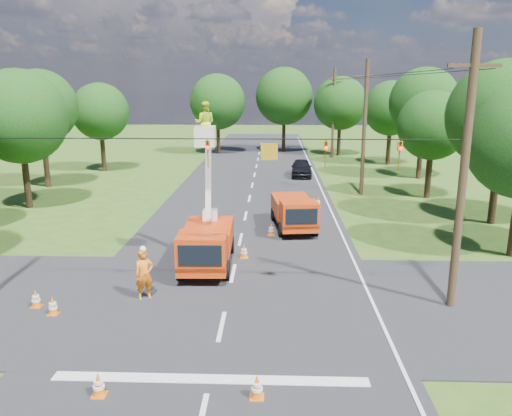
{
  "coord_description": "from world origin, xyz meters",
  "views": [
    {
      "loc": [
        1.75,
        -15.71,
        8.16
      ],
      "look_at": [
        0.96,
        6.76,
        2.6
      ],
      "focal_mm": 35.0,
      "sensor_mm": 36.0,
      "label": 1
    }
  ],
  "objects_px": {
    "bucket_truck": "(207,232)",
    "traffic_cone_1": "(257,387)",
    "traffic_cone_7": "(318,202)",
    "pole_right_far": "(333,113)",
    "tree_right_b": "(503,116)",
    "traffic_cone_3": "(271,230)",
    "ground_worker": "(144,275)",
    "tree_far_a": "(218,102)",
    "tree_far_c": "(340,103)",
    "pole_right_near": "(464,173)",
    "traffic_cone_2": "(244,251)",
    "pole_right_mid": "(364,127)",
    "second_truck": "(294,211)",
    "tree_right_e": "(391,108)",
    "tree_right_d": "(424,102)",
    "traffic_cone_4": "(53,306)",
    "traffic_cone_0": "(99,385)",
    "tree_left_e": "(40,107)",
    "traffic_cone_5": "(36,299)",
    "tree_far_b": "(284,96)",
    "tree_left_f": "(100,112)",
    "distant_car": "(301,168)",
    "tree_right_c": "(433,126)"
  },
  "relations": [
    {
      "from": "tree_left_e",
      "to": "tree_right_b",
      "type": "xyz_separation_m",
      "value": [
        31.8,
        -10.0,
        -0.06
      ]
    },
    {
      "from": "traffic_cone_1",
      "to": "tree_right_c",
      "type": "relative_size",
      "value": 0.09
    },
    {
      "from": "tree_left_e",
      "to": "traffic_cone_5",
      "type": "bearing_deg",
      "value": -66.9
    },
    {
      "from": "pole_right_near",
      "to": "traffic_cone_2",
      "type": "bearing_deg",
      "value": 147.82
    },
    {
      "from": "traffic_cone_0",
      "to": "pole_right_mid",
      "type": "height_order",
      "value": "pole_right_mid"
    },
    {
      "from": "traffic_cone_5",
      "to": "tree_far_b",
      "type": "height_order",
      "value": "tree_far_b"
    },
    {
      "from": "bucket_truck",
      "to": "pole_right_near",
      "type": "relative_size",
      "value": 0.75
    },
    {
      "from": "ground_worker",
      "to": "tree_right_c",
      "type": "distance_m",
      "value": 25.29
    },
    {
      "from": "bucket_truck",
      "to": "pole_right_near",
      "type": "bearing_deg",
      "value": -23.75
    },
    {
      "from": "tree_right_e",
      "to": "traffic_cone_5",
      "type": "bearing_deg",
      "value": -120.42
    },
    {
      "from": "tree_far_a",
      "to": "tree_far_c",
      "type": "distance_m",
      "value": 14.53
    },
    {
      "from": "traffic_cone_1",
      "to": "tree_far_b",
      "type": "relative_size",
      "value": 0.07
    },
    {
      "from": "tree_left_e",
      "to": "tree_right_c",
      "type": "xyz_separation_m",
      "value": [
        30.0,
        -3.0,
        -1.18
      ]
    },
    {
      "from": "pole_right_mid",
      "to": "second_truck",
      "type": "bearing_deg",
      "value": -119.65
    },
    {
      "from": "ground_worker",
      "to": "tree_far_a",
      "type": "bearing_deg",
      "value": 63.32
    },
    {
      "from": "tree_right_e",
      "to": "traffic_cone_7",
      "type": "bearing_deg",
      "value": -114.86
    },
    {
      "from": "traffic_cone_2",
      "to": "bucket_truck",
      "type": "bearing_deg",
      "value": -144.45
    },
    {
      "from": "distant_car",
      "to": "pole_right_mid",
      "type": "xyz_separation_m",
      "value": [
        4.18,
        -7.63,
        4.33
      ]
    },
    {
      "from": "tree_left_f",
      "to": "tree_right_b",
      "type": "bearing_deg",
      "value": -31.13
    },
    {
      "from": "tree_right_e",
      "to": "tree_right_d",
      "type": "bearing_deg",
      "value": -82.87
    },
    {
      "from": "bucket_truck",
      "to": "pole_right_near",
      "type": "xyz_separation_m",
      "value": [
        9.77,
        -3.95,
        3.47
      ]
    },
    {
      "from": "traffic_cone_7",
      "to": "pole_right_near",
      "type": "distance_m",
      "value": 16.73
    },
    {
      "from": "traffic_cone_5",
      "to": "tree_far_a",
      "type": "distance_m",
      "value": 44.1
    },
    {
      "from": "tree_far_b",
      "to": "traffic_cone_2",
      "type": "bearing_deg",
      "value": -93.78
    },
    {
      "from": "ground_worker",
      "to": "second_truck",
      "type": "bearing_deg",
      "value": 29.24
    },
    {
      "from": "traffic_cone_7",
      "to": "tree_right_e",
      "type": "xyz_separation_m",
      "value": [
        8.98,
        19.38,
        5.45
      ]
    },
    {
      "from": "tree_far_c",
      "to": "tree_right_b",
      "type": "bearing_deg",
      "value": -79.61
    },
    {
      "from": "traffic_cone_3",
      "to": "pole_right_far",
      "type": "bearing_deg",
      "value": 77.6
    },
    {
      "from": "distant_car",
      "to": "traffic_cone_2",
      "type": "xyz_separation_m",
      "value": [
        -3.96,
        -22.51,
        -0.42
      ]
    },
    {
      "from": "traffic_cone_1",
      "to": "tree_far_a",
      "type": "height_order",
      "value": "tree_far_a"
    },
    {
      "from": "tree_far_a",
      "to": "tree_left_e",
      "type": "bearing_deg",
      "value": -119.33
    },
    {
      "from": "traffic_cone_3",
      "to": "traffic_cone_7",
      "type": "xyz_separation_m",
      "value": [
        3.17,
        6.76,
        0.0
      ]
    },
    {
      "from": "second_truck",
      "to": "pole_right_mid",
      "type": "distance_m",
      "value": 11.9
    },
    {
      "from": "pole_right_mid",
      "to": "traffic_cone_2",
      "type": "bearing_deg",
      "value": -118.67
    },
    {
      "from": "traffic_cone_7",
      "to": "pole_right_far",
      "type": "relative_size",
      "value": 0.07
    },
    {
      "from": "traffic_cone_7",
      "to": "tree_right_d",
      "type": "bearing_deg",
      "value": 48.76
    },
    {
      "from": "pole_right_far",
      "to": "tree_right_b",
      "type": "distance_m",
      "value": 28.78
    },
    {
      "from": "traffic_cone_7",
      "to": "pole_right_far",
      "type": "distance_m",
      "value": 25.11
    },
    {
      "from": "tree_left_f",
      "to": "traffic_cone_0",
      "type": "bearing_deg",
      "value": -71.71
    },
    {
      "from": "traffic_cone_7",
      "to": "tree_right_c",
      "type": "distance_m",
      "value": 10.31
    },
    {
      "from": "pole_right_near",
      "to": "pole_right_mid",
      "type": "xyz_separation_m",
      "value": [
        0.0,
        20.0,
        0.0
      ]
    },
    {
      "from": "pole_right_far",
      "to": "tree_far_c",
      "type": "distance_m",
      "value": 2.43
    },
    {
      "from": "tree_right_b",
      "to": "traffic_cone_3",
      "type": "bearing_deg",
      "value": -166.76
    },
    {
      "from": "pole_right_mid",
      "to": "tree_right_b",
      "type": "xyz_separation_m",
      "value": [
        6.5,
        -8.0,
        1.33
      ]
    },
    {
      "from": "traffic_cone_1",
      "to": "tree_right_d",
      "type": "distance_m",
      "value": 36.18
    },
    {
      "from": "tree_right_e",
      "to": "tree_far_b",
      "type": "xyz_separation_m",
      "value": [
        -10.8,
        10.0,
        1.0
      ]
    },
    {
      "from": "tree_far_c",
      "to": "traffic_cone_7",
      "type": "bearing_deg",
      "value": -100.06
    },
    {
      "from": "traffic_cone_4",
      "to": "pole_right_far",
      "type": "distance_m",
      "value": 44.06
    },
    {
      "from": "bucket_truck",
      "to": "traffic_cone_1",
      "type": "height_order",
      "value": "bucket_truck"
    },
    {
      "from": "traffic_cone_4",
      "to": "tree_far_c",
      "type": "distance_m",
      "value": 46.38
    }
  ]
}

